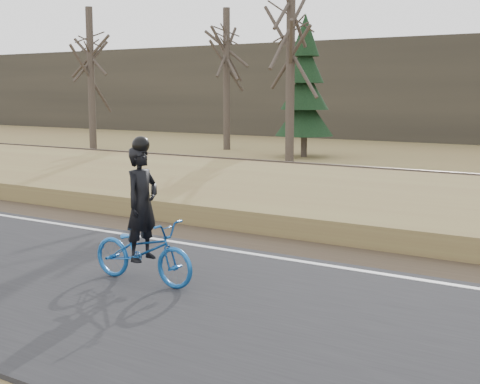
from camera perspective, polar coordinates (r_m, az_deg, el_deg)
The scene contains 12 objects.
ground at distance 13.03m, azimuth -7.80°, elevation -4.43°, with size 120.00×120.00×0.00m, color olive.
road at distance 11.31m, azimuth -16.13°, elevation -6.55°, with size 120.00×6.00×0.06m, color black.
edge_line at distance 13.16m, azimuth -7.23°, elevation -3.99°, with size 120.00×0.12×0.01m, color silver.
shoulder at distance 13.93m, azimuth -4.58°, elevation -3.44°, with size 120.00×1.60×0.04m, color #473A2B.
embankment at distance 16.34m, azimuth 1.83°, elevation -0.92°, with size 120.00×5.00×0.44m, color olive.
ballast at distance 19.65m, azimuth 7.56°, elevation 0.64°, with size 120.00×3.00×0.45m, color slate.
railroad at distance 19.61m, azimuth 7.58°, elevation 1.52°, with size 120.00×2.40×0.29m.
cyclist at distance 10.12m, azimuth -8.30°, elevation -3.82°, with size 1.85×0.67×2.21m.
bare_tree_far_left at distance 34.77m, azimuth -12.59°, elevation 9.40°, with size 0.36×0.36×7.05m, color #473D34.
bare_tree_left at distance 33.69m, azimuth -1.15°, elevation 9.56°, with size 0.36×0.36×6.97m, color #473D34.
bare_tree_near_left at distance 27.21m, azimuth 4.32°, elevation 10.90°, with size 0.36×0.36×8.04m, color #473D34.
conifer at distance 30.06m, azimuth 5.54°, elevation 8.67°, with size 2.60×2.60×6.29m.
Camera 1 is at (8.31, -9.60, 2.92)m, focal length 50.00 mm.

